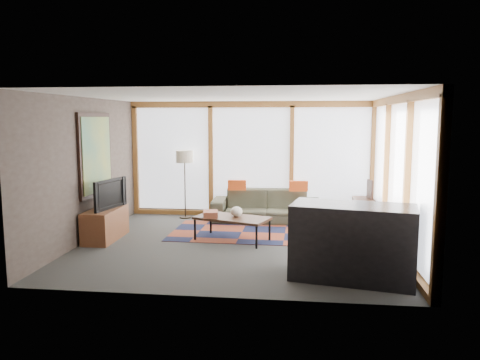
# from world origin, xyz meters

# --- Properties ---
(ground) EXTENTS (5.50, 5.50, 0.00)m
(ground) POSITION_xyz_m (0.00, 0.00, 0.00)
(ground) COLOR #31312F
(ground) RESTS_ON ground
(room_envelope) EXTENTS (5.52, 5.02, 2.62)m
(room_envelope) POSITION_xyz_m (0.49, 0.56, 1.54)
(room_envelope) COLOR #3E312C
(room_envelope) RESTS_ON ground
(rug) EXTENTS (2.75, 1.80, 0.01)m
(rug) POSITION_xyz_m (-0.02, 0.86, 0.01)
(rug) COLOR brown
(rug) RESTS_ON ground
(sofa) EXTENTS (2.36, 0.99, 0.68)m
(sofa) POSITION_xyz_m (0.39, 1.95, 0.34)
(sofa) COLOR #373728
(sofa) RESTS_ON ground
(pillow_left) EXTENTS (0.40, 0.14, 0.22)m
(pillow_left) POSITION_xyz_m (-0.25, 1.90, 0.79)
(pillow_left) COLOR #CA4817
(pillow_left) RESTS_ON sofa
(pillow_right) EXTENTS (0.41, 0.14, 0.22)m
(pillow_right) POSITION_xyz_m (1.08, 1.90, 0.79)
(pillow_right) COLOR #CA4817
(pillow_right) RESTS_ON sofa
(floor_lamp) EXTENTS (0.38, 0.38, 1.51)m
(floor_lamp) POSITION_xyz_m (-1.44, 2.06, 0.76)
(floor_lamp) COLOR #312619
(floor_lamp) RESTS_ON ground
(coffee_table) EXTENTS (1.46, 1.06, 0.44)m
(coffee_table) POSITION_xyz_m (-0.12, 0.24, 0.22)
(coffee_table) COLOR #331E14
(coffee_table) RESTS_ON ground
(book_stack) EXTENTS (0.32, 0.37, 0.11)m
(book_stack) POSITION_xyz_m (-0.52, 0.19, 0.49)
(book_stack) COLOR brown
(book_stack) RESTS_ON coffee_table
(vase) EXTENTS (0.23, 0.23, 0.19)m
(vase) POSITION_xyz_m (-0.05, 0.28, 0.53)
(vase) COLOR beige
(vase) RESTS_ON coffee_table
(bookshelf) EXTENTS (0.41, 2.26, 0.56)m
(bookshelf) POSITION_xyz_m (2.43, 1.04, 0.28)
(bookshelf) COLOR #331E14
(bookshelf) RESTS_ON ground
(bowl_a) EXTENTS (0.21, 0.21, 0.10)m
(bowl_a) POSITION_xyz_m (2.43, 0.51, 0.61)
(bowl_a) COLOR black
(bowl_a) RESTS_ON bookshelf
(bowl_b) EXTENTS (0.18, 0.18, 0.08)m
(bowl_b) POSITION_xyz_m (2.44, 0.89, 0.61)
(bowl_b) COLOR black
(bowl_b) RESTS_ON bookshelf
(shelf_picture) EXTENTS (0.09, 0.31, 0.40)m
(shelf_picture) POSITION_xyz_m (2.54, 1.77, 0.76)
(shelf_picture) COLOR black
(shelf_picture) RESTS_ON bookshelf
(tv_console) EXTENTS (0.48, 1.15, 0.57)m
(tv_console) POSITION_xyz_m (-2.46, 0.05, 0.29)
(tv_console) COLOR brown
(tv_console) RESTS_ON ground
(television) EXTENTS (0.32, 0.96, 0.55)m
(television) POSITION_xyz_m (-2.44, 0.09, 0.85)
(television) COLOR black
(television) RESTS_ON tv_console
(bar_counter) EXTENTS (1.78, 1.09, 1.05)m
(bar_counter) POSITION_xyz_m (1.81, -1.61, 0.53)
(bar_counter) COLOR black
(bar_counter) RESTS_ON ground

